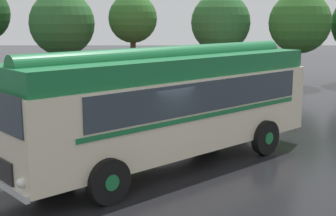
{
  "coord_description": "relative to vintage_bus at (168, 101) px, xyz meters",
  "views": [
    {
      "loc": [
        0.53,
        -12.57,
        4.3
      ],
      "look_at": [
        0.59,
        2.29,
        1.4
      ],
      "focal_mm": 50.0,
      "sensor_mm": 36.0,
      "label": 1
    }
  ],
  "objects": [
    {
      "name": "ground_plane",
      "position": [
        -0.58,
        -0.78,
        -1.89
      ],
      "size": [
        120.0,
        120.0,
        0.0
      ],
      "primitive_type": "plane",
      "color": "black"
    },
    {
      "name": "vintage_bus",
      "position": [
        0.0,
        0.0,
        0.0
      ],
      "size": [
        9.14,
        8.55,
        3.49
      ],
      "color": "beige",
      "rests_on": "ground"
    },
    {
      "name": "car_near_left",
      "position": [
        -4.87,
        12.41,
        -1.05
      ],
      "size": [
        2.29,
        4.35,
        1.66
      ],
      "color": "maroon",
      "rests_on": "ground"
    },
    {
      "name": "car_mid_left",
      "position": [
        -1.74,
        11.47,
        -1.05
      ],
      "size": [
        2.3,
        4.36,
        1.66
      ],
      "color": "maroon",
      "rests_on": "ground"
    },
    {
      "name": "car_mid_right",
      "position": [
        1.04,
        12.35,
        -1.05
      ],
      "size": [
        2.0,
        4.22,
        1.66
      ],
      "color": "maroon",
      "rests_on": "ground"
    },
    {
      "name": "car_far_right",
      "position": [
        3.54,
        12.34,
        -1.05
      ],
      "size": [
        2.24,
        4.33,
        1.66
      ],
      "color": "silver",
      "rests_on": "ground"
    },
    {
      "name": "tree_left_of_centre",
      "position": [
        -6.99,
        17.23,
        1.97
      ],
      "size": [
        4.2,
        4.2,
        5.99
      ],
      "color": "#4C3823",
      "rests_on": "ground"
    },
    {
      "name": "tree_centre",
      "position": [
        -2.37,
        17.14,
        2.28
      ],
      "size": [
        3.13,
        3.13,
        5.78
      ],
      "color": "#4C3823",
      "rests_on": "ground"
    },
    {
      "name": "tree_right_of_centre",
      "position": [
        3.45,
        17.5,
        2.05
      ],
      "size": [
        3.86,
        3.86,
        5.87
      ],
      "color": "#4C3823",
      "rests_on": "ground"
    },
    {
      "name": "tree_far_right",
      "position": [
        8.15,
        16.49,
        2.1
      ],
      "size": [
        3.88,
        3.88,
        5.89
      ],
      "color": "#4C3823",
      "rests_on": "ground"
    }
  ]
}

